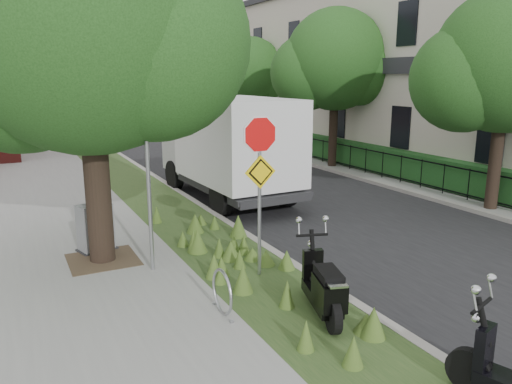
% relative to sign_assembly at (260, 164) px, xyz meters
% --- Properties ---
extents(ground, '(120.00, 120.00, 0.00)m').
position_rel_sign_assembly_xyz_m(ground, '(1.40, -0.58, -2.33)').
color(ground, '#4C5147').
rests_on(ground, ground).
extents(sidewalk_near, '(3.50, 60.00, 0.12)m').
position_rel_sign_assembly_xyz_m(sidewalk_near, '(-2.85, 9.42, -2.27)').
color(sidewalk_near, gray).
rests_on(sidewalk_near, ground).
extents(verge, '(2.00, 60.00, 0.12)m').
position_rel_sign_assembly_xyz_m(verge, '(-0.10, 9.42, -2.27)').
color(verge, '#29471E').
rests_on(verge, ground).
extents(kerb_near, '(0.20, 60.00, 0.13)m').
position_rel_sign_assembly_xyz_m(kerb_near, '(0.90, 9.42, -2.26)').
color(kerb_near, '#9E9991').
rests_on(kerb_near, ground).
extents(road, '(7.00, 60.00, 0.01)m').
position_rel_sign_assembly_xyz_m(road, '(4.40, 9.42, -2.32)').
color(road, black).
rests_on(road, ground).
extents(kerb_far, '(0.20, 60.00, 0.13)m').
position_rel_sign_assembly_xyz_m(kerb_far, '(7.90, 9.42, -2.26)').
color(kerb_far, '#9E9991').
rests_on(kerb_far, ground).
extents(footpath_far, '(3.20, 60.00, 0.12)m').
position_rel_sign_assembly_xyz_m(footpath_far, '(9.60, 9.42, -2.27)').
color(footpath_far, gray).
rests_on(footpath_far, ground).
extents(street_tree_main, '(6.21, 5.54, 7.66)m').
position_rel_sign_assembly_xyz_m(street_tree_main, '(-2.68, 2.28, 2.48)').
color(street_tree_main, black).
rests_on(street_tree_main, ground).
extents(bare_post, '(0.08, 0.08, 4.00)m').
position_rel_sign_assembly_xyz_m(bare_post, '(-1.80, 1.22, -0.21)').
color(bare_post, '#A5A8AD').
rests_on(bare_post, ground).
extents(bike_hoop, '(0.06, 0.78, 0.77)m').
position_rel_sign_assembly_xyz_m(bike_hoop, '(-1.30, -1.18, -1.83)').
color(bike_hoop, '#A5A8AD').
rests_on(bike_hoop, ground).
extents(sign_assembly, '(0.94, 0.08, 3.22)m').
position_rel_sign_assembly_xyz_m(sign_assembly, '(0.00, 0.00, 0.00)').
color(sign_assembly, '#A5A8AD').
rests_on(sign_assembly, ground).
extents(fence_far, '(0.04, 24.00, 1.00)m').
position_rel_sign_assembly_xyz_m(fence_far, '(8.60, 9.42, -1.66)').
color(fence_far, black).
rests_on(fence_far, ground).
extents(hedge_far, '(1.00, 24.00, 1.10)m').
position_rel_sign_assembly_xyz_m(hedge_far, '(9.30, 9.42, -1.66)').
color(hedge_far, '#1A491D').
rests_on(hedge_far, footpath_far).
extents(terrace_houses, '(7.40, 26.40, 8.20)m').
position_rel_sign_assembly_xyz_m(terrace_houses, '(12.89, 9.42, 1.83)').
color(terrace_houses, beige).
rests_on(terrace_houses, ground).
extents(far_tree_a, '(4.60, 4.10, 6.22)m').
position_rel_sign_assembly_xyz_m(far_tree_a, '(8.34, 1.46, 1.80)').
color(far_tree_a, black).
rests_on(far_tree_a, ground).
extents(far_tree_b, '(4.83, 4.31, 6.56)m').
position_rel_sign_assembly_xyz_m(far_tree_b, '(8.34, 9.46, 2.04)').
color(far_tree_b, black).
rests_on(far_tree_b, ground).
extents(far_tree_c, '(4.37, 3.89, 5.93)m').
position_rel_sign_assembly_xyz_m(far_tree_c, '(8.34, 17.46, 1.63)').
color(far_tree_c, black).
rests_on(far_tree_c, ground).
extents(scooter_near, '(0.76, 1.83, 0.89)m').
position_rel_sign_assembly_xyz_m(scooter_near, '(0.08, -2.09, -1.77)').
color(scooter_near, black).
rests_on(scooter_near, ground).
extents(box_truck, '(2.66, 6.25, 2.79)m').
position_rel_sign_assembly_xyz_m(box_truck, '(2.17, 6.33, -0.51)').
color(box_truck, '#262628').
rests_on(box_truck, ground).
extents(utility_cabinet, '(0.90, 0.72, 1.05)m').
position_rel_sign_assembly_xyz_m(utility_cabinet, '(-2.60, 2.92, -1.70)').
color(utility_cabinet, '#262628').
rests_on(utility_cabinet, ground).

